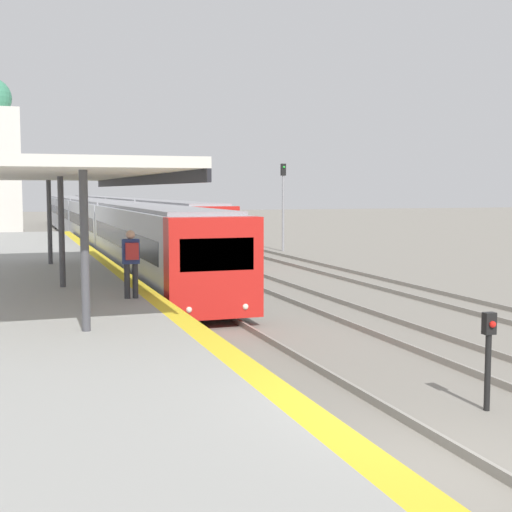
% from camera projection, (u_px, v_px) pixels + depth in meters
% --- Properties ---
extents(ground_plane, '(240.00, 240.00, 0.00)m').
position_uv_depth(ground_plane, '(434.00, 476.00, 9.01)').
color(ground_plane, gray).
extents(track_platform_line, '(1.51, 120.00, 0.15)m').
position_uv_depth(track_platform_line, '(434.00, 470.00, 9.01)').
color(track_platform_line, gray).
rests_on(track_platform_line, ground_plane).
extents(station_platform, '(4.47, 80.00, 0.98)m').
position_uv_depth(station_platform, '(142.00, 476.00, 7.77)').
color(station_platform, '#999993').
rests_on(station_platform, ground_plane).
extents(platform_canopy, '(4.00, 16.18, 3.20)m').
position_uv_depth(platform_canopy, '(62.00, 174.00, 19.17)').
color(platform_canopy, beige).
rests_on(platform_canopy, station_platform).
extents(person_on_platform, '(0.40, 0.40, 1.66)m').
position_uv_depth(person_on_platform, '(131.00, 258.00, 17.25)').
color(person_on_platform, '#2D2D33').
rests_on(person_on_platform, station_platform).
extents(train_near, '(2.55, 65.77, 3.04)m').
position_uv_depth(train_near, '(88.00, 218.00, 49.31)').
color(train_near, red).
rests_on(train_near, ground_plane).
extents(train_far, '(2.46, 65.33, 2.97)m').
position_uv_depth(train_far, '(118.00, 212.00, 64.59)').
color(train_far, red).
rests_on(train_far, ground_plane).
extents(signal_post_near, '(0.20, 0.21, 1.63)m').
position_uv_depth(signal_post_near, '(489.00, 349.00, 11.60)').
color(signal_post_near, black).
rests_on(signal_post_near, ground_plane).
extents(signal_mast_far, '(0.28, 0.29, 5.18)m').
position_uv_depth(signal_mast_far, '(283.00, 197.00, 42.12)').
color(signal_mast_far, gray).
rests_on(signal_mast_far, ground_plane).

